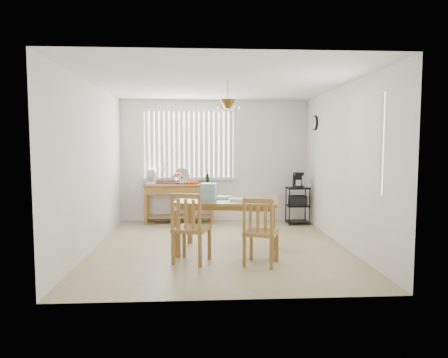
{
  "coord_description": "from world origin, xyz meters",
  "views": [
    {
      "loc": [
        -0.3,
        -6.34,
        1.63
      ],
      "look_at": [
        0.1,
        0.55,
        1.05
      ],
      "focal_mm": 32.0,
      "sensor_mm": 36.0,
      "label": 1
    }
  ],
  "objects": [
    {
      "name": "ground",
      "position": [
        0.0,
        0.0,
        -0.01
      ],
      "size": [
        4.0,
        4.5,
        0.01
      ],
      "primitive_type": "cube",
      "color": "tan"
    },
    {
      "name": "cart_items",
      "position": [
        1.7,
        1.77,
        0.91
      ],
      "size": [
        0.18,
        0.22,
        0.32
      ],
      "color": "black",
      "rests_on": "wire_cart"
    },
    {
      "name": "sideboard_items",
      "position": [
        -0.99,
        2.04,
        0.95
      ],
      "size": [
        1.39,
        0.34,
        0.63
      ],
      "color": "maroon",
      "rests_on": "sideboard"
    },
    {
      "name": "table_items",
      "position": [
        -0.06,
        -0.39,
        0.9
      ],
      "size": [
        1.15,
        0.75,
        0.26
      ],
      "color": "#167D5C",
      "rests_on": "dining_table"
    },
    {
      "name": "chair_right",
      "position": [
        0.5,
        -1.06,
        0.46
      ],
      "size": [
        0.56,
        0.56,
        0.94
      ],
      "color": "olive",
      "rests_on": "ground"
    },
    {
      "name": "sideboard",
      "position": [
        -0.75,
        2.02,
        0.62
      ],
      "size": [
        1.46,
        0.41,
        0.82
      ],
      "color": "olive",
      "rests_on": "ground"
    },
    {
      "name": "wire_cart",
      "position": [
        1.7,
        1.76,
        0.46
      ],
      "size": [
        0.45,
        0.36,
        0.77
      ],
      "color": "black",
      "rests_on": "ground"
    },
    {
      "name": "room_shell",
      "position": [
        0.0,
        0.02,
        1.69
      ],
      "size": [
        4.2,
        4.7,
        2.7
      ],
      "color": "white",
      "rests_on": "ground"
    },
    {
      "name": "dining_table",
      "position": [
        0.11,
        -0.29,
        0.72
      ],
      "size": [
        1.66,
        1.24,
        0.81
      ],
      "color": "olive",
      "rests_on": "ground"
    },
    {
      "name": "chair_left",
      "position": [
        -0.45,
        -0.88,
        0.49
      ],
      "size": [
        0.59,
        0.59,
        0.99
      ],
      "color": "olive",
      "rests_on": "ground"
    }
  ]
}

